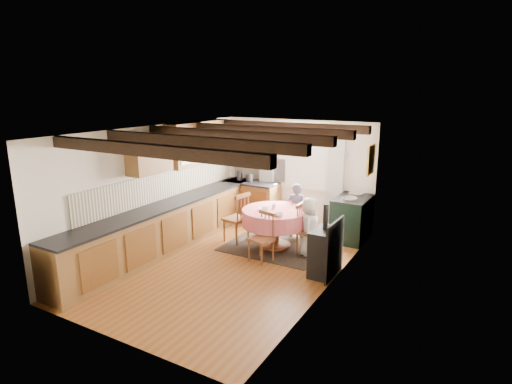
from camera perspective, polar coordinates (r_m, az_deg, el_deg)
The scene contains 40 objects.
floor at distance 7.67m, azimuth -2.98°, elevation -9.64°, with size 3.60×5.50×0.00m, color brown.
ceiling at distance 7.06m, azimuth -3.23°, elevation 8.51°, with size 3.60×5.50×0.00m, color white.
wall_back at distance 9.64m, azimuth 5.72°, elevation 2.73°, with size 3.60×0.00×2.40m, color silver.
wall_front at distance 5.28m, azimuth -19.49°, elevation -7.62°, with size 3.60×0.00×2.40m, color silver.
wall_left at distance 8.35m, azimuth -13.58°, elevation 0.65°, with size 0.00×5.50×2.40m, color silver.
wall_right at distance 6.52m, azimuth 10.39°, elevation -2.95°, with size 0.00×5.50×2.40m, color silver.
beam_a at distance 5.50m, azimuth -14.57°, elevation 5.58°, with size 3.60×0.16×0.16m, color black.
beam_b at distance 6.25m, azimuth -8.20°, elevation 6.85°, with size 3.60×0.16×0.16m, color black.
beam_c at distance 7.07m, azimuth -3.22°, elevation 7.78°, with size 3.60×0.16×0.16m, color black.
beam_d at distance 7.92m, azimuth 0.72°, elevation 8.48°, with size 3.60×0.16×0.16m, color black.
beam_e at distance 8.81m, azimuth 3.89°, elevation 9.00°, with size 3.60×0.16×0.16m, color black.
splash_left at distance 8.55m, azimuth -12.12°, elevation 1.04°, with size 0.02×4.50×0.55m, color beige.
splash_back at distance 10.06m, azimuth 0.45°, elevation 3.28°, with size 1.40×0.02×0.55m, color beige.
base_cabinet_left at distance 8.36m, azimuth -11.77°, elevation -4.66°, with size 0.60×5.30×0.88m, color brown.
base_cabinet_back at distance 10.02m, azimuth -0.58°, elevation -1.23°, with size 1.30×0.60×0.88m, color brown.
worktop_left at distance 8.22m, azimuth -11.82°, elevation -1.64°, with size 0.64×5.30×0.04m, color black.
worktop_back at distance 9.89m, azimuth -0.65°, elevation 1.31°, with size 1.30×0.64×0.04m, color black.
wall_cabinet_glass at distance 9.01m, azimuth -7.85°, elevation 6.72°, with size 0.34×1.80×0.90m, color brown.
wall_cabinet_solid at distance 7.89m, azimuth -14.44°, elevation 5.01°, with size 0.34×0.90×0.70m, color brown.
window_frame at distance 9.52m, azimuth 6.29°, elevation 5.02°, with size 1.34×0.03×1.54m, color white.
window_pane at distance 9.52m, azimuth 6.30°, elevation 5.02°, with size 1.20×0.01×1.40m, color white.
curtain_left at distance 9.89m, azimuth 1.49°, elevation 2.50°, with size 0.35×0.10×2.10m, color beige.
curtain_right at distance 9.24m, azimuth 10.85°, elevation 1.42°, with size 0.35×0.10×2.10m, color beige.
curtain_rod at distance 9.37m, azimuth 6.18°, elevation 8.58°, with size 0.03×0.03×2.00m, color black.
wall_picture at distance 8.57m, azimuth 15.47°, elevation 4.28°, with size 0.04×0.50×0.60m, color gold.
wall_plate at distance 9.16m, azimuth 11.75°, elevation 5.09°, with size 0.30×0.30×0.02m, color silver.
rug at distance 8.36m, azimuth 2.58°, elevation -7.52°, with size 1.90×1.48×0.01m, color black.
dining_table at distance 8.23m, azimuth 2.61°, elevation -5.03°, with size 1.30×1.30×0.78m, color pink, non-canonical shape.
chair_near at distance 7.55m, azimuth 0.70°, elevation -6.24°, with size 0.40×0.41×0.92m, color brown, non-canonical shape.
chair_left at distance 8.52m, azimuth -2.74°, elevation -3.43°, with size 0.45×0.47×1.04m, color brown, non-canonical shape.
chair_right at distance 7.90m, azimuth 7.27°, elevation -5.11°, with size 0.43×0.45×1.00m, color brown, non-canonical shape.
aga_range at distance 8.86m, azimuth 12.97°, elevation -3.49°, with size 0.65×1.00×0.92m, color black, non-canonical shape.
cast_iron_stove at distance 7.07m, azimuth 9.40°, elevation -6.49°, with size 0.37×0.62×1.24m, color black, non-canonical shape.
child_far at distance 8.78m, azimuth 5.51°, elevation -2.54°, with size 0.42×0.28×1.17m, color #4C4C64.
child_right at distance 7.86m, azimuth 7.31°, elevation -4.75°, with size 0.55×0.36×1.12m, color silver.
bowl_a at distance 8.07m, azimuth 1.14°, elevation -2.32°, with size 0.19×0.19×0.05m, color silver.
bowl_b at distance 7.70m, azimuth 3.11°, elevation -3.12°, with size 0.18×0.18×0.06m, color silver.
cup at distance 8.19m, azimuth 2.46°, elevation -1.95°, with size 0.09×0.09×0.08m, color silver.
canister_tall at distance 10.02m, azimuth -2.26°, elevation 2.30°, with size 0.14×0.14×0.24m, color #262628.
canister_wide at distance 9.89m, azimuth -0.91°, elevation 2.02°, with size 0.18×0.18×0.20m, color #262628.
Camera 1 is at (3.79, -5.91, 3.08)m, focal length 29.17 mm.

